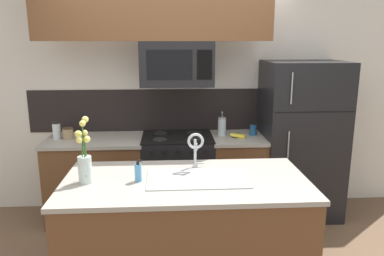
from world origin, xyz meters
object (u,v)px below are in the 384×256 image
Objects in this scene: microwave at (177,64)px; flower_vase at (85,163)px; storage_jar_medium at (68,133)px; coffee_tin at (253,130)px; storage_jar_tall at (57,130)px; stove_range at (178,176)px; refrigerator at (300,139)px; dish_soap_bottle at (138,173)px; french_press at (222,126)px; banana_bunch at (238,136)px; sink_faucet at (196,146)px.

flower_vase is (-0.70, -1.25, -0.64)m from microwave.
storage_jar_medium reaches higher than coffee_tin.
storage_jar_medium is (0.13, -0.04, -0.03)m from storage_jar_tall.
storage_jar_tall reaches higher than stove_range.
flower_vase is at bearing -119.39° from microwave.
refrigerator reaches higher than dish_soap_bottle.
microwave reaches higher than french_press.
banana_bunch is 1.82m from flower_vase.
french_press is at bearing 6.96° from stove_range.
flower_vase reaches higher than french_press.
coffee_tin is (0.84, 0.05, 0.50)m from stove_range.
refrigerator is at bearing 0.49° from storage_jar_medium.
french_press is 1.16m from sink_faucet.
coffee_tin is at bearing -1.65° from french_press.
refrigerator is 9.00× the size of banana_bunch.
flower_vase is (-0.83, -0.24, -0.05)m from sink_faucet.
french_press is at bearing 58.68° from dish_soap_bottle.
flower_vase is (-0.39, 0.00, 0.08)m from dish_soap_bottle.
storage_jar_tall is 0.94× the size of banana_bunch.
french_press reaches higher than banana_bunch.
sink_faucet is 0.52m from dish_soap_bottle.
stove_range is 0.74m from french_press.
flower_vase is at bearing -131.94° from french_press.
banana_bunch is 0.39× the size of flower_vase.
stove_range is 1.22m from sink_faucet.
storage_jar_medium is (-1.16, 0.02, -0.73)m from microwave.
dish_soap_bottle reaches higher than stove_range.
microwave reaches higher than sink_faucet.
stove_range is at bearing 0.07° from storage_jar_medium.
coffee_tin is (2.12, 0.01, -0.03)m from storage_jar_tall.
storage_jar_medium is at bearing -177.86° from french_press.
refrigerator is at bearing 37.57° from dish_soap_bottle.
coffee_tin is at bearing 0.40° from storage_jar_tall.
storage_jar_tall is 1.62m from dish_soap_bottle.
refrigerator is 0.88m from french_press.
banana_bunch is at bearing -3.41° from microwave.
french_press is (0.49, 0.06, 0.55)m from stove_range.
flower_vase reaches higher than stove_range.
microwave is 1.57m from flower_vase.
coffee_tin is 0.36× the size of sink_faucet.
sink_faucet is at bearing 16.08° from flower_vase.
coffee_tin is at bearing 30.75° from banana_bunch.
french_press reaches higher than coffee_tin.
sink_faucet is 1.85× the size of dish_soap_bottle.
sink_faucet is (-0.37, -1.09, 0.10)m from french_press.
stove_range is 0.54× the size of refrigerator.
french_press is 1.56m from dish_soap_bottle.
banana_bunch is 0.22m from french_press.
stove_range is 3.48× the size of french_press.
stove_range is 1.41m from dish_soap_bottle.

